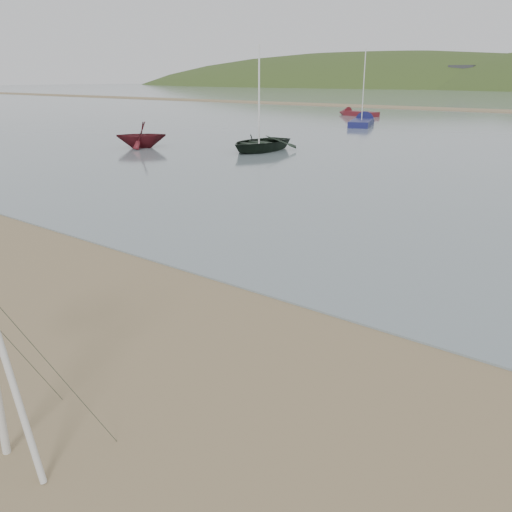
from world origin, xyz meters
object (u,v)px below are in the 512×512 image
Objects in this scene: sailboat_blue_near at (364,121)px; dinghy_red_far at (353,113)px; boat_dark at (259,111)px; boat_red at (140,123)px.

sailboat_blue_near is 11.74m from dinghy_red_far.
boat_dark is at bearing -70.28° from dinghy_red_far.
boat_dark is 0.82× the size of dinghy_red_far.
dinghy_red_far is (-4.36, 33.72, -1.22)m from boat_red.
boat_red reaches higher than dinghy_red_far.
sailboat_blue_near is at bearing 99.65° from boat_dark.
dinghy_red_far is (-10.94, 30.52, -2.03)m from boat_dark.
sailboat_blue_near is (2.23, 24.00, -1.21)m from boat_red.
boat_red is 34.02m from dinghy_red_far.
boat_dark is 1.56× the size of boat_red.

